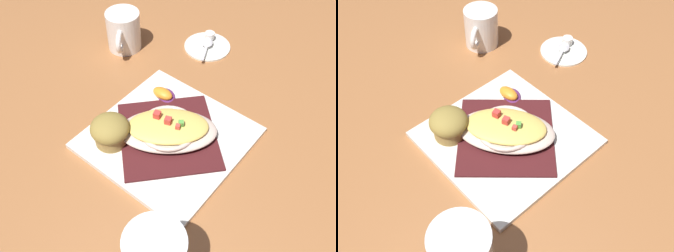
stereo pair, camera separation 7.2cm
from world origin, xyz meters
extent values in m
plane|color=#A16539|center=(0.00, 0.00, 0.00)|extent=(2.60, 2.60, 0.00)
cube|color=white|center=(0.00, 0.00, 0.01)|extent=(0.29, 0.29, 0.01)
cube|color=#461719|center=(0.00, 0.00, 0.01)|extent=(0.26, 0.26, 0.00)
ellipsoid|color=beige|center=(0.00, 0.00, 0.03)|extent=(0.21, 0.20, 0.02)
torus|color=beige|center=(0.00, 0.00, 0.04)|extent=(0.16, 0.16, 0.01)
ellipsoid|color=#E4C35B|center=(0.00, 0.00, 0.04)|extent=(0.18, 0.16, 0.02)
cube|color=#CA3C34|center=(0.00, 0.00, 0.06)|extent=(0.02, 0.02, 0.01)
cube|color=#D8473C|center=(-0.02, 0.00, 0.05)|extent=(0.01, 0.01, 0.01)
cube|color=red|center=(0.00, 0.00, 0.05)|extent=(0.01, 0.01, 0.01)
cube|color=#56A540|center=(-0.02, -0.01, 0.05)|extent=(0.01, 0.01, 0.01)
cube|color=red|center=(0.02, 0.00, 0.06)|extent=(0.01, 0.01, 0.01)
cylinder|color=olive|center=(0.08, 0.07, 0.02)|extent=(0.06, 0.06, 0.03)
ellipsoid|color=olive|center=(0.08, 0.07, 0.05)|extent=(0.07, 0.07, 0.04)
ellipsoid|color=#4C0F23|center=(0.08, 0.07, 0.06)|extent=(0.03, 0.03, 0.01)
ellipsoid|color=#5D275E|center=(0.07, -0.08, 0.01)|extent=(0.06, 0.06, 0.01)
ellipsoid|color=orange|center=(0.07, -0.08, 0.02)|extent=(0.05, 0.03, 0.02)
cylinder|color=white|center=(0.26, -0.17, 0.05)|extent=(0.08, 0.08, 0.09)
torus|color=white|center=(0.23, -0.14, 0.05)|extent=(0.04, 0.05, 0.05)
cylinder|color=#4C2D14|center=(0.26, -0.17, 0.02)|extent=(0.07, 0.07, 0.04)
cylinder|color=white|center=(0.09, -0.29, 0.00)|extent=(0.11, 0.11, 0.01)
ellipsoid|color=silver|center=(0.09, -0.29, 0.01)|extent=(0.04, 0.04, 0.01)
cube|color=silver|center=(0.08, -0.25, 0.01)|extent=(0.03, 0.05, 0.00)
cylinder|color=white|center=(0.10, -0.31, 0.02)|extent=(0.02, 0.02, 0.02)
camera|label=1|loc=(-0.28, 0.38, 0.59)|focal=41.44mm
camera|label=2|loc=(-0.33, 0.34, 0.59)|focal=41.44mm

